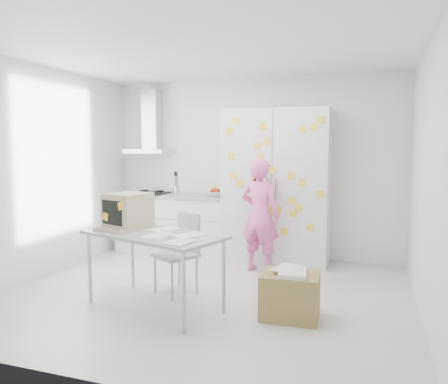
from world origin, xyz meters
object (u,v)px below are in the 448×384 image
(person, at_px, (260,215))
(cardboard_box, at_px, (290,295))
(desk, at_px, (137,221))
(chair, at_px, (181,248))

(person, bearing_deg, cardboard_box, 128.41)
(cardboard_box, bearing_deg, desk, -178.02)
(person, bearing_deg, chair, 73.71)
(person, height_order, cardboard_box, person)
(person, relative_size, cardboard_box, 2.67)
(desk, bearing_deg, person, 74.63)
(cardboard_box, bearing_deg, person, 114.78)
(cardboard_box, bearing_deg, chair, 165.35)
(person, bearing_deg, desk, 71.01)
(desk, height_order, chair, desk)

